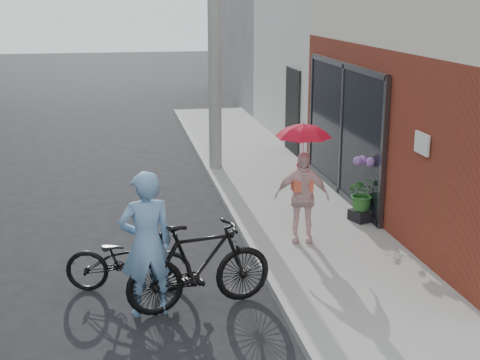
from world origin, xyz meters
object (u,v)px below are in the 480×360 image
object	(u,v)px
bike_right	(200,266)
officer	(146,244)
kimono_woman	(302,197)
planter	(362,215)
bike_left	(128,260)
utility_pole	(214,11)

from	to	relation	value
bike_right	officer	bearing A→B (deg)	82.61
kimono_woman	planter	distance (m)	1.60
bike_left	kimono_woman	bearing A→B (deg)	-56.99
bike_right	planter	xyz separation A→B (m)	(3.09, 2.52, -0.35)
utility_pole	bike_right	xyz separation A→B (m)	(-1.19, -6.61, -2.93)
planter	bike_left	bearing A→B (deg)	-155.07
officer	bike_right	size ratio (longest dim) A/B	0.97
utility_pole	planter	distance (m)	5.58
officer	planter	world-z (taller)	officer
officer	bike_left	bearing A→B (deg)	-81.95
bike_right	kimono_woman	size ratio (longest dim) A/B	1.33
planter	officer	bearing A→B (deg)	-145.52
utility_pole	planter	size ratio (longest dim) A/B	19.97
kimono_woman	planter	bearing A→B (deg)	43.11
utility_pole	kimono_woman	world-z (taller)	utility_pole
bike_left	planter	xyz separation A→B (m)	(3.96, 1.84, -0.23)
planter	bike_right	bearing A→B (deg)	-140.75
officer	kimono_woman	xyz separation A→B (m)	(2.46, 1.83, -0.09)
kimono_woman	planter	world-z (taller)	kimono_woman
officer	bike_left	distance (m)	0.90
utility_pole	bike_left	world-z (taller)	utility_pole
utility_pole	kimono_woman	distance (m)	5.55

